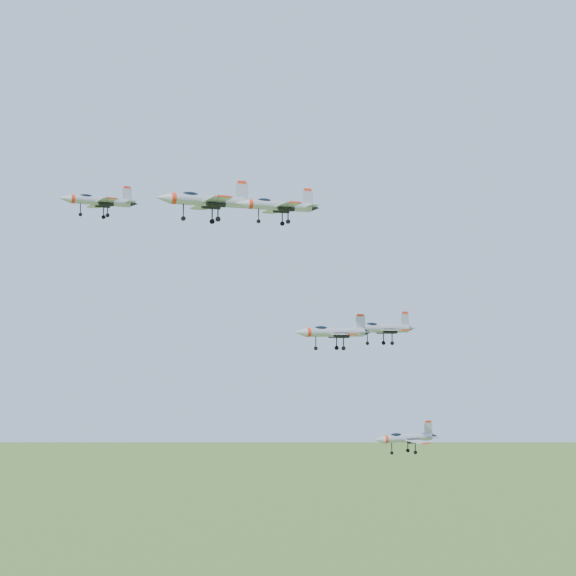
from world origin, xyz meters
name	(u,v)px	position (x,y,z in m)	size (l,w,h in m)	color
jet_lead	(98,201)	(-21.58, 12.99, 159.10)	(11.70, 9.61, 3.14)	#9EA1AA
jet_left_high	(206,200)	(-11.33, -3.17, 157.61)	(14.01, 11.60, 3.74)	#9EA1AA
jet_right_high	(277,205)	(-6.31, -14.32, 155.73)	(11.19, 9.30, 2.99)	#9EA1AA
jet_left_low	(382,328)	(19.98, 1.86, 140.69)	(12.40, 10.21, 3.32)	#9EA1AA
jet_right_low	(333,332)	(5.90, -7.02, 140.13)	(11.85, 9.81, 3.16)	#9EA1AA
jet_trail	(405,438)	(19.55, -4.80, 124.64)	(11.00, 9.07, 2.94)	#9EA1AA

